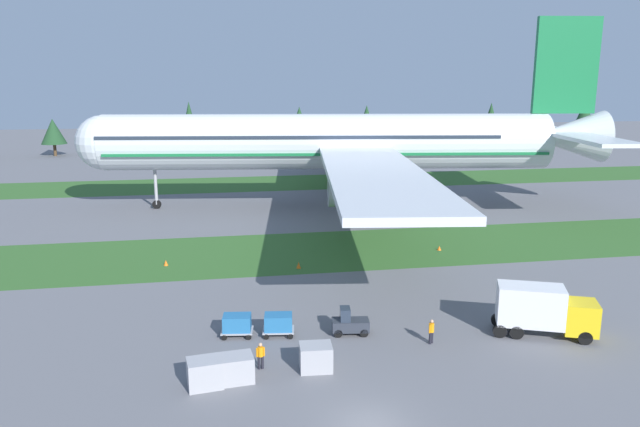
{
  "coord_description": "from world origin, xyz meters",
  "views": [
    {
      "loc": [
        -7.38,
        -27.63,
        17.8
      ],
      "look_at": [
        3.09,
        32.66,
        4.0
      ],
      "focal_mm": 33.94,
      "sensor_mm": 36.0,
      "label": 1
    }
  ],
  "objects_px": {
    "uld_container_1": "(236,368)",
    "taxiway_marker_1": "(299,265)",
    "uld_container_2": "(316,357)",
    "taxiway_marker_2": "(166,263)",
    "cargo_dolly_lead": "(278,323)",
    "airliner": "(343,141)",
    "catering_truck": "(544,309)",
    "cargo_dolly_second": "(237,324)",
    "ground_crew_loader": "(261,355)",
    "taxiway_marker_0": "(439,248)",
    "uld_container_0": "(205,373)",
    "baggage_tug": "(349,323)",
    "ground_crew_marshaller": "(431,331)"
  },
  "relations": [
    {
      "from": "cargo_dolly_lead",
      "to": "airliner",
      "type": "bearing_deg",
      "value": 169.59
    },
    {
      "from": "airliner",
      "to": "ground_crew_marshaller",
      "type": "relative_size",
      "value": 51.25
    },
    {
      "from": "baggage_tug",
      "to": "uld_container_1",
      "type": "xyz_separation_m",
      "value": [
        -8.15,
        -5.44,
        -0.01
      ]
    },
    {
      "from": "baggage_tug",
      "to": "uld_container_0",
      "type": "bearing_deg",
      "value": -52.34
    },
    {
      "from": "ground_crew_loader",
      "to": "taxiway_marker_0",
      "type": "xyz_separation_m",
      "value": [
        20.61,
        23.44,
        -0.72
      ]
    },
    {
      "from": "catering_truck",
      "to": "uld_container_1",
      "type": "relative_size",
      "value": 3.66
    },
    {
      "from": "ground_crew_loader",
      "to": "taxiway_marker_1",
      "type": "xyz_separation_m",
      "value": [
        5.12,
        19.83,
        -0.64
      ]
    },
    {
      "from": "uld_container_1",
      "to": "taxiway_marker_1",
      "type": "xyz_separation_m",
      "value": [
        6.67,
        21.09,
        -0.5
      ]
    },
    {
      "from": "uld_container_2",
      "to": "baggage_tug",
      "type": "bearing_deg",
      "value": 56.4
    },
    {
      "from": "cargo_dolly_second",
      "to": "ground_crew_loader",
      "type": "bearing_deg",
      "value": 20.96
    },
    {
      "from": "cargo_dolly_second",
      "to": "ground_crew_loader",
      "type": "xyz_separation_m",
      "value": [
        1.25,
        -5.22,
        0.03
      ]
    },
    {
      "from": "cargo_dolly_lead",
      "to": "ground_crew_marshaller",
      "type": "distance_m",
      "value": 10.62
    },
    {
      "from": "baggage_tug",
      "to": "taxiway_marker_2",
      "type": "height_order",
      "value": "baggage_tug"
    },
    {
      "from": "uld_container_2",
      "to": "taxiway_marker_2",
      "type": "distance_m",
      "value": 25.92
    },
    {
      "from": "ground_crew_loader",
      "to": "uld_container_2",
      "type": "xyz_separation_m",
      "value": [
        3.38,
        -0.67,
        -0.13
      ]
    },
    {
      "from": "airliner",
      "to": "cargo_dolly_second",
      "type": "distance_m",
      "value": 45.04
    },
    {
      "from": "ground_crew_marshaller",
      "to": "cargo_dolly_second",
      "type": "bearing_deg",
      "value": -52.16
    },
    {
      "from": "ground_crew_loader",
      "to": "uld_container_1",
      "type": "distance_m",
      "value": 2.0
    },
    {
      "from": "cargo_dolly_second",
      "to": "taxiway_marker_2",
      "type": "height_order",
      "value": "cargo_dolly_second"
    },
    {
      "from": "cargo_dolly_lead",
      "to": "uld_container_2",
      "type": "bearing_deg",
      "value": 25.13
    },
    {
      "from": "baggage_tug",
      "to": "uld_container_1",
      "type": "bearing_deg",
      "value": -48.83
    },
    {
      "from": "airliner",
      "to": "taxiway_marker_1",
      "type": "bearing_deg",
      "value": 167.3
    },
    {
      "from": "uld_container_0",
      "to": "uld_container_2",
      "type": "height_order",
      "value": "uld_container_0"
    },
    {
      "from": "taxiway_marker_1",
      "to": "taxiway_marker_2",
      "type": "bearing_deg",
      "value": 166.37
    },
    {
      "from": "airliner",
      "to": "taxiway_marker_0",
      "type": "height_order",
      "value": "airliner"
    },
    {
      "from": "airliner",
      "to": "cargo_dolly_second",
      "type": "height_order",
      "value": "airliner"
    },
    {
      "from": "ground_crew_marshaller",
      "to": "taxiway_marker_0",
      "type": "height_order",
      "value": "ground_crew_marshaller"
    },
    {
      "from": "catering_truck",
      "to": "uld_container_2",
      "type": "xyz_separation_m",
      "value": [
        -16.59,
        -2.33,
        -1.14
      ]
    },
    {
      "from": "airliner",
      "to": "cargo_dolly_lead",
      "type": "height_order",
      "value": "airliner"
    },
    {
      "from": "cargo_dolly_lead",
      "to": "uld_container_2",
      "type": "xyz_separation_m",
      "value": [
        1.76,
        -5.51,
        -0.1
      ]
    },
    {
      "from": "ground_crew_loader",
      "to": "taxiway_marker_0",
      "type": "bearing_deg",
      "value": -140.81
    },
    {
      "from": "baggage_tug",
      "to": "taxiway_marker_0",
      "type": "relative_size",
      "value": 5.99
    },
    {
      "from": "taxiway_marker_1",
      "to": "cargo_dolly_lead",
      "type": "bearing_deg",
      "value": -103.14
    },
    {
      "from": "baggage_tug",
      "to": "catering_truck",
      "type": "height_order",
      "value": "catering_truck"
    },
    {
      "from": "catering_truck",
      "to": "taxiway_marker_0",
      "type": "bearing_deg",
      "value": -159.9
    },
    {
      "from": "ground_crew_loader",
      "to": "taxiway_marker_2",
      "type": "xyz_separation_m",
      "value": [
        -7.44,
        22.88,
        -0.67
      ]
    },
    {
      "from": "baggage_tug",
      "to": "uld_container_2",
      "type": "relative_size",
      "value": 1.37
    },
    {
      "from": "ground_crew_marshaller",
      "to": "baggage_tug",
      "type": "bearing_deg",
      "value": -62.81
    },
    {
      "from": "airliner",
      "to": "ground_crew_loader",
      "type": "xyz_separation_m",
      "value": [
        -15.01,
        -46.38,
        -8.29
      ]
    },
    {
      "from": "cargo_dolly_second",
      "to": "uld_container_1",
      "type": "xyz_separation_m",
      "value": [
        -0.3,
        -6.47,
        -0.12
      ]
    },
    {
      "from": "uld_container_0",
      "to": "taxiway_marker_2",
      "type": "height_order",
      "value": "uld_container_0"
    },
    {
      "from": "airliner",
      "to": "taxiway_marker_0",
      "type": "relative_size",
      "value": 194.6
    },
    {
      "from": "uld_container_2",
      "to": "taxiway_marker_0",
      "type": "distance_m",
      "value": 29.63
    },
    {
      "from": "catering_truck",
      "to": "uld_container_2",
      "type": "height_order",
      "value": "catering_truck"
    },
    {
      "from": "catering_truck",
      "to": "uld_container_1",
      "type": "bearing_deg",
      "value": -60.5
    },
    {
      "from": "cargo_dolly_second",
      "to": "ground_crew_loader",
      "type": "height_order",
      "value": "ground_crew_loader"
    },
    {
      "from": "cargo_dolly_lead",
      "to": "taxiway_marker_2",
      "type": "height_order",
      "value": "cargo_dolly_lead"
    },
    {
      "from": "airliner",
      "to": "uld_container_0",
      "type": "bearing_deg",
      "value": 166.75
    },
    {
      "from": "catering_truck",
      "to": "uld_container_1",
      "type": "distance_m",
      "value": 21.74
    },
    {
      "from": "catering_truck",
      "to": "taxiway_marker_1",
      "type": "xyz_separation_m",
      "value": [
        -14.84,
        18.17,
        -1.65
      ]
    }
  ]
}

